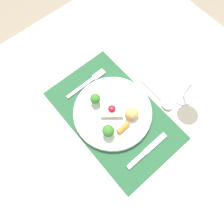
# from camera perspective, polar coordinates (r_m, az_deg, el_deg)

# --- Properties ---
(ground_plane) EXTENTS (8.00, 8.00, 0.00)m
(ground_plane) POSITION_cam_1_polar(r_m,az_deg,el_deg) (1.55, 0.29, -10.20)
(ground_plane) COLOR gray
(dining_table) EXTENTS (1.13, 1.29, 0.75)m
(dining_table) POSITION_cam_1_polar(r_m,az_deg,el_deg) (0.91, 0.49, -2.70)
(dining_table) COLOR beige
(dining_table) RESTS_ON ground_plane
(placemat) EXTENTS (0.50, 0.31, 0.00)m
(placemat) POSITION_cam_1_polar(r_m,az_deg,el_deg) (0.82, 0.54, -0.82)
(placemat) COLOR #235633
(placemat) RESTS_ON dining_table
(dinner_plate) EXTENTS (0.30, 0.30, 0.07)m
(dinner_plate) POSITION_cam_1_polar(r_m,az_deg,el_deg) (0.81, 0.06, -0.27)
(dinner_plate) COLOR silver
(dinner_plate) RESTS_ON placemat
(fork) EXTENTS (0.02, 0.18, 0.01)m
(fork) POSITION_cam_1_polar(r_m,az_deg,el_deg) (0.88, -6.08, 7.86)
(fork) COLOR #B2B2B7
(fork) RESTS_ON placemat
(knife) EXTENTS (0.02, 0.18, 0.01)m
(knife) POSITION_cam_1_polar(r_m,az_deg,el_deg) (0.79, 8.45, -10.53)
(knife) COLOR #B2B2B7
(knife) RESTS_ON placemat
(spoon) EXTENTS (0.17, 0.05, 0.02)m
(spoon) POSITION_cam_1_polar(r_m,az_deg,el_deg) (0.86, 13.46, 2.66)
(spoon) COLOR #B2B2B7
(spoon) RESTS_ON dining_table
(wine_glass_near) EXTENTS (0.08, 0.08, 0.18)m
(wine_glass_near) POSITION_cam_1_polar(r_m,az_deg,el_deg) (0.79, 20.68, 7.68)
(wine_glass_near) COLOR white
(wine_glass_near) RESTS_ON dining_table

